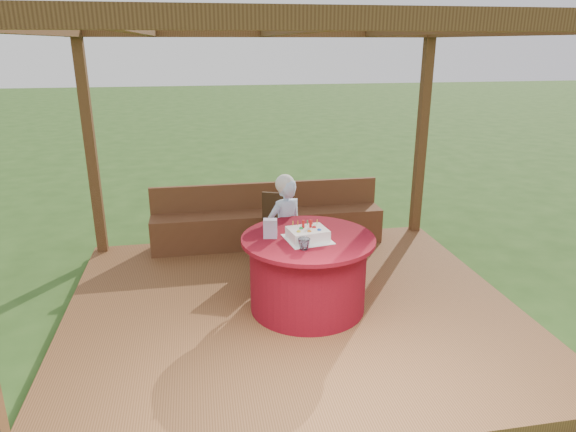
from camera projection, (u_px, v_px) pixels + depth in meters
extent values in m
plane|color=#2A4E1A|center=(292.00, 316.00, 5.27)|extent=(60.00, 60.00, 0.00)
cube|color=brown|center=(292.00, 311.00, 5.25)|extent=(4.50, 4.00, 0.12)
cube|color=brown|center=(91.00, 151.00, 6.20)|extent=(0.12, 0.12, 2.60)
cube|color=brown|center=(421.00, 139.00, 6.92)|extent=(0.12, 0.12, 2.60)
cube|color=brown|center=(362.00, 18.00, 2.62)|extent=(4.50, 0.14, 0.12)
cube|color=brown|center=(264.00, 32.00, 6.12)|extent=(4.50, 0.14, 0.12)
cube|color=brown|center=(26.00, 27.00, 4.01)|extent=(0.14, 4.00, 0.12)
cube|color=brown|center=(520.00, 29.00, 4.73)|extent=(0.14, 4.00, 0.12)
cube|color=brown|center=(136.00, 27.00, 4.15)|extent=(0.10, 3.70, 0.10)
cube|color=brown|center=(293.00, 28.00, 4.37)|extent=(0.10, 3.70, 0.10)
cube|color=brown|center=(436.00, 29.00, 4.59)|extent=(0.10, 3.70, 0.10)
cube|color=brown|center=(268.00, 228.00, 6.74)|extent=(3.00, 0.42, 0.45)
cube|color=brown|center=(266.00, 195.00, 6.78)|extent=(3.00, 0.06, 0.35)
cylinder|color=maroon|center=(308.00, 275.00, 5.08)|extent=(1.14, 1.14, 0.72)
cylinder|color=maroon|center=(308.00, 239.00, 4.96)|extent=(1.30, 1.30, 0.04)
cube|color=#342110|center=(275.00, 233.00, 6.10)|extent=(0.51, 0.51, 0.05)
cylinder|color=#342110|center=(259.00, 252.00, 6.05)|extent=(0.04, 0.04, 0.39)
cylinder|color=#342110|center=(285.00, 254.00, 5.99)|extent=(0.04, 0.04, 0.39)
cylinder|color=#342110|center=(266.00, 243.00, 6.34)|extent=(0.04, 0.04, 0.39)
cylinder|color=#342110|center=(290.00, 244.00, 6.28)|extent=(0.04, 0.04, 0.39)
cube|color=#342110|center=(278.00, 211.00, 6.19)|extent=(0.38, 0.18, 0.45)
imported|color=#A5CBF6|center=(285.00, 230.00, 5.64)|extent=(0.50, 0.43, 1.17)
sphere|color=white|center=(285.00, 184.00, 5.48)|extent=(0.21, 0.21, 0.21)
cube|color=white|center=(308.00, 239.00, 4.89)|extent=(0.47, 0.47, 0.01)
cube|color=white|center=(308.00, 234.00, 4.88)|extent=(0.40, 0.34, 0.10)
cylinder|color=red|center=(303.00, 224.00, 4.88)|extent=(0.03, 0.03, 0.08)
cylinder|color=red|center=(310.00, 224.00, 4.89)|extent=(0.03, 0.03, 0.08)
sphere|color=yellow|center=(299.00, 231.00, 4.78)|extent=(0.04, 0.04, 0.04)
sphere|color=orange|center=(309.00, 230.00, 4.79)|extent=(0.04, 0.04, 0.04)
sphere|color=blue|center=(319.00, 229.00, 4.83)|extent=(0.04, 0.04, 0.04)
sphere|color=green|center=(301.00, 227.00, 4.87)|extent=(0.04, 0.04, 0.04)
sphere|color=red|center=(314.00, 226.00, 4.90)|extent=(0.04, 0.04, 0.04)
cube|color=#E594C2|center=(270.00, 228.00, 4.92)|extent=(0.14, 0.11, 0.19)
imported|color=white|center=(304.00, 244.00, 4.64)|extent=(0.12, 0.12, 0.11)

